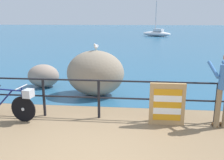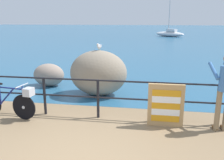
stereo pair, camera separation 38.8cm
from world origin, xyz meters
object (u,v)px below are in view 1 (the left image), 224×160
object	(u,v)px
breakwater_boulder_main	(95,73)
breakwater_boulder_left	(43,76)
bicycle	(10,103)
person_at_railing	(224,87)
folded_deckchair_stack	(167,104)
sailboat	(157,33)
seagull	(96,46)

from	to	relation	value
breakwater_boulder_main	breakwater_boulder_left	world-z (taller)	breakwater_boulder_main
bicycle	person_at_railing	world-z (taller)	person_at_railing
breakwater_boulder_main	folded_deckchair_stack	bearing A→B (deg)	-46.09
bicycle	person_at_railing	size ratio (longest dim) A/B	0.95
folded_deckchair_stack	sailboat	distance (m)	30.48
breakwater_boulder_left	sailboat	size ratio (longest dim) A/B	0.24
bicycle	seagull	distance (m)	3.20
folded_deckchair_stack	sailboat	xyz separation A→B (m)	(2.08, 30.41, -0.10)
sailboat	breakwater_boulder_left	bearing A→B (deg)	111.07
folded_deckchair_stack	sailboat	world-z (taller)	sailboat
sailboat	bicycle	bearing A→B (deg)	112.91
person_at_railing	breakwater_boulder_left	distance (m)	6.27
folded_deckchair_stack	sailboat	size ratio (longest dim) A/B	0.21
seagull	person_at_railing	bearing A→B (deg)	67.60
bicycle	sailboat	size ratio (longest dim) A/B	0.34
folded_deckchair_stack	breakwater_boulder_main	size ratio (longest dim) A/B	0.55
breakwater_boulder_left	bicycle	bearing A→B (deg)	-84.19
bicycle	breakwater_boulder_main	size ratio (longest dim) A/B	0.89
folded_deckchair_stack	bicycle	bearing A→B (deg)	-178.27
folded_deckchair_stack	breakwater_boulder_left	distance (m)	5.17
seagull	sailboat	xyz separation A→B (m)	(4.14, 28.19, -1.22)
bicycle	breakwater_boulder_left	distance (m)	3.13
person_at_railing	seagull	world-z (taller)	person_at_railing
breakwater_boulder_left	sailboat	bearing A→B (deg)	77.08
breakwater_boulder_main	seagull	distance (m)	0.89
folded_deckchair_stack	breakwater_boulder_main	world-z (taller)	breakwater_boulder_main
seagull	folded_deckchair_stack	bearing A→B (deg)	54.60
folded_deckchair_stack	breakwater_boulder_main	bearing A→B (deg)	133.91
breakwater_boulder_main	seagull	xyz separation A→B (m)	(0.03, 0.05, 0.89)
bicycle	sailboat	bearing A→B (deg)	87.13
seagull	sailboat	bearing A→B (deg)	-176.62
seagull	sailboat	size ratio (longest dim) A/B	0.07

